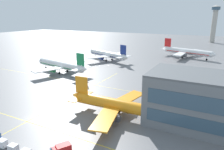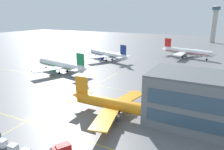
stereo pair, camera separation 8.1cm
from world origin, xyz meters
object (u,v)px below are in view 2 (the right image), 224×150
at_px(airliner_far_left_stand, 187,52).
at_px(control_tower, 215,21).
at_px(baggage_cart_row_fourth, 2,143).
at_px(baggage_cart_row_fifth, 13,148).
at_px(airliner_third_row, 108,54).
at_px(airliner_front_gate, 120,106).
at_px(airliner_second_row, 61,65).
at_px(service_truck_catering, 61,149).

height_order(airliner_far_left_stand, control_tower, control_tower).
bearing_deg(baggage_cart_row_fourth, baggage_cart_row_fifth, -1.70).
xyz_separation_m(baggage_cart_row_fifth, control_tower, (27.47, 228.33, 21.58)).
bearing_deg(airliner_far_left_stand, baggage_cart_row_fourth, -98.84).
bearing_deg(baggage_cart_row_fifth, airliner_far_left_stand, 82.80).
height_order(airliner_far_left_stand, baggage_cart_row_fourth, airliner_far_left_stand).
xyz_separation_m(airliner_third_row, control_tower, (55.32, 135.98, 18.71)).
bearing_deg(airliner_far_left_stand, airliner_third_row, -142.25).
xyz_separation_m(airliner_third_row, baggage_cart_row_fifth, (27.86, -92.36, -2.87)).
relative_size(airliner_far_left_stand, control_tower, 0.98).
xyz_separation_m(airliner_front_gate, airliner_far_left_stand, (3.01, 101.43, 0.61)).
distance_m(airliner_front_gate, airliner_third_row, 78.88).
height_order(baggage_cart_row_fourth, control_tower, control_tower).
xyz_separation_m(airliner_second_row, control_tower, (61.65, 173.49, 18.68)).
height_order(airliner_far_left_stand, baggage_cart_row_fifth, airliner_far_left_stand).
bearing_deg(control_tower, airliner_second_row, -109.56).
xyz_separation_m(airliner_front_gate, baggage_cart_row_fourth, (-16.60, -24.73, -2.54)).
height_order(airliner_front_gate, airliner_third_row, airliner_third_row).
height_order(airliner_third_row, service_truck_catering, airliner_third_row).
relative_size(baggage_cart_row_fifth, control_tower, 0.07).
relative_size(airliner_front_gate, service_truck_catering, 7.46).
xyz_separation_m(airliner_second_row, baggage_cart_row_fourth, (30.52, -54.73, -2.90)).
relative_size(service_truck_catering, control_tower, 0.11).
bearing_deg(baggage_cart_row_fifth, control_tower, 83.14).
bearing_deg(airliner_front_gate, service_truck_catering, -100.00).
distance_m(airliner_second_row, service_truck_catering, 66.77).
xyz_separation_m(airliner_third_row, baggage_cart_row_fourth, (24.19, -92.25, -2.87)).
bearing_deg(baggage_cart_row_fifth, baggage_cart_row_fourth, 178.30).
bearing_deg(airliner_front_gate, baggage_cart_row_fifth, -117.50).
distance_m(airliner_front_gate, baggage_cart_row_fifth, 28.12).
xyz_separation_m(airliner_second_row, airliner_third_row, (6.32, 37.52, -0.03)).
bearing_deg(baggage_cart_row_fourth, airliner_third_row, 104.69).
xyz_separation_m(service_truck_catering, baggage_cart_row_fourth, (-12.97, -4.13, -0.17)).
relative_size(airliner_second_row, service_truck_catering, 8.21).
bearing_deg(airliner_far_left_stand, airliner_second_row, -125.06).
distance_m(airliner_second_row, baggage_cart_row_fourth, 62.73).
bearing_deg(service_truck_catering, airliner_third_row, 112.86).
bearing_deg(baggage_cart_row_fifth, airliner_second_row, 121.94).
distance_m(service_truck_catering, baggage_cart_row_fifth, 10.22).
relative_size(airliner_front_gate, baggage_cart_row_fourth, 11.86).
bearing_deg(airliner_front_gate, airliner_third_row, 121.14).
bearing_deg(airliner_front_gate, airliner_second_row, 147.52).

